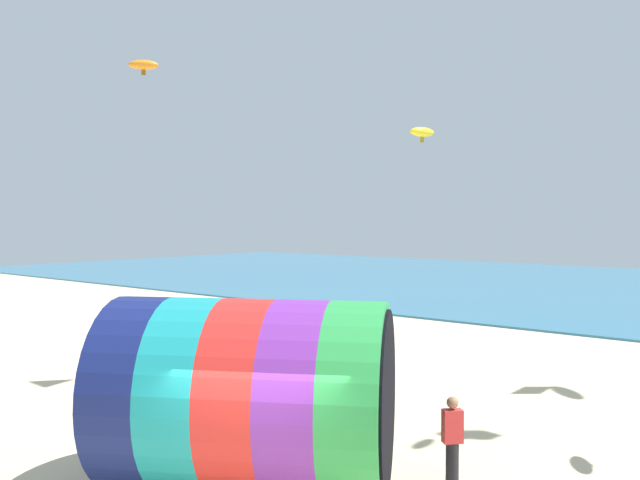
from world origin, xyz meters
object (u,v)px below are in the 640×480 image
at_px(kite_handler, 452,441).
at_px(kite_orange_parafoil, 143,65).
at_px(kite_yellow_parafoil, 422,132).
at_px(giant_inflatable_tube, 250,395).

distance_m(kite_handler, kite_orange_parafoil, 12.27).
xyz_separation_m(kite_handler, kite_yellow_parafoil, (-8.46, 12.57, 7.40)).
distance_m(giant_inflatable_tube, kite_orange_parafoil, 10.03).
xyz_separation_m(giant_inflatable_tube, kite_yellow_parafoil, (-5.74, 15.05, 6.51)).
height_order(kite_handler, kite_orange_parafoil, kite_orange_parafoil).
relative_size(giant_inflatable_tube, kite_yellow_parafoil, 4.74).
height_order(giant_inflatable_tube, kite_orange_parafoil, kite_orange_parafoil).
bearing_deg(kite_yellow_parafoil, kite_handler, -56.05).
height_order(kite_handler, kite_yellow_parafoil, kite_yellow_parafoil).
distance_m(kite_handler, kite_yellow_parafoil, 16.86).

